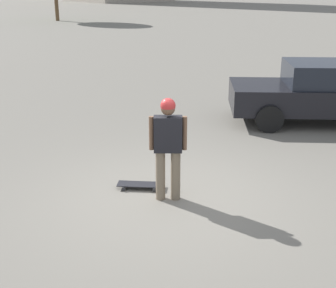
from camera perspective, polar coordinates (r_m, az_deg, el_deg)
The scene contains 4 objects.
ground_plane at distance 7.49m, azimuth 0.00°, elevation -6.67°, with size 220.00×220.00×0.00m, color gray.
person at distance 7.13m, azimuth 0.00°, elevation 0.20°, with size 0.47×0.42×1.64m.
skateboard at distance 7.84m, azimuth -3.43°, elevation -4.97°, with size 0.72×0.69×0.08m.
car_parked_near at distance 11.87m, azimuth 18.30°, elevation 6.02°, with size 4.39×4.12×1.46m.
Camera 1 is at (4.12, 5.32, 3.28)m, focal length 50.00 mm.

